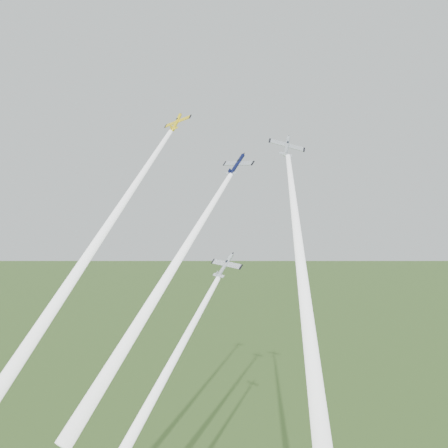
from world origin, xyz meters
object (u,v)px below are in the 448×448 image
plane_yellow (177,122)px  plane_navy (237,164)px  plane_silver_low (225,265)px  plane_silver_right (287,146)px

plane_yellow → plane_navy: plane_yellow is taller
plane_yellow → plane_silver_low: size_ratio=1.02×
plane_yellow → plane_silver_low: bearing=-23.9°
plane_silver_low → plane_navy: bearing=113.6°
plane_navy → plane_silver_right: 11.60m
plane_silver_right → plane_navy: bearing=161.3°
plane_navy → plane_silver_right: (11.00, -0.80, 3.58)m
plane_silver_right → plane_yellow: bearing=159.8°
plane_yellow → plane_navy: 17.62m
plane_yellow → plane_silver_right: 26.36m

